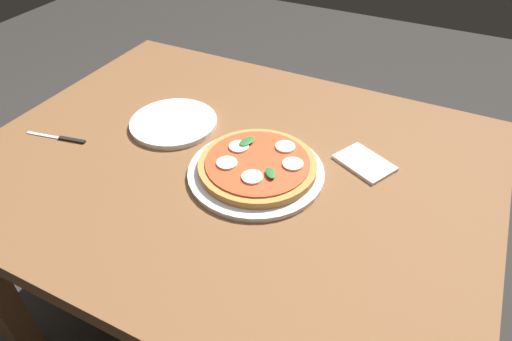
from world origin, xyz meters
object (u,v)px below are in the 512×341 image
at_px(pizza, 258,165).
at_px(knife, 63,138).
at_px(serving_tray, 256,172).
at_px(plate_white, 174,123).
at_px(napkin, 365,163).
at_px(dining_table, 233,189).

height_order(pizza, knife, pizza).
xyz_separation_m(serving_tray, knife, (-0.50, -0.10, -0.00)).
relative_size(plate_white, napkin, 1.78).
height_order(dining_table, napkin, napkin).
relative_size(serving_tray, plate_white, 1.37).
height_order(plate_white, napkin, plate_white).
distance_m(serving_tray, plate_white, 0.30).
bearing_deg(serving_tray, dining_table, 163.37).
bearing_deg(serving_tray, napkin, 34.42).
distance_m(serving_tray, knife, 0.51).
bearing_deg(napkin, dining_table, -157.11).
relative_size(pizza, plate_white, 1.18).
xyz_separation_m(serving_tray, napkin, (0.22, 0.15, -0.00)).
height_order(pizza, plate_white, pizza).
bearing_deg(pizza, plate_white, 164.80).
height_order(dining_table, pizza, pizza).
bearing_deg(dining_table, napkin, 22.89).
xyz_separation_m(pizza, plate_white, (-0.29, 0.08, -0.02)).
xyz_separation_m(dining_table, plate_white, (-0.21, 0.06, 0.10)).
distance_m(serving_tray, pizza, 0.02).
relative_size(napkin, knife, 0.77).
bearing_deg(knife, serving_tray, 10.88).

